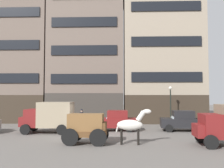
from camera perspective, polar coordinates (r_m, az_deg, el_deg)
name	(u,v)px	position (r m, az deg, el deg)	size (l,w,h in m)	color
ground_plane	(86,135)	(19.30, -6.34, -12.31)	(120.00, 120.00, 0.00)	#605B56
building_far_left	(26,60)	(31.74, -20.30, 5.42)	(7.12, 6.56, 15.17)	#33281E
building_center_left	(88,53)	(29.81, -5.95, 7.44)	(9.38, 6.56, 16.87)	#38332D
building_center_right	(161,58)	(29.89, 11.98, 6.34)	(9.79, 6.56, 15.73)	#33281E
cargo_wagon	(87,126)	(15.76, -6.20, -10.27)	(2.96, 1.62, 1.98)	brown
draft_horse	(131,125)	(15.60, 4.75, -9.89)	(2.35, 0.67, 2.30)	beige
delivery_truck_far	(49,116)	(20.82, -15.10, -7.58)	(4.36, 2.14, 2.62)	maroon
sedan_light	(116,121)	(21.37, 1.02, -8.92)	(3.71, 1.88, 1.83)	maroon
sedan_parked_curb	(182,121)	(22.13, 16.68, -8.60)	(3.81, 2.08, 1.83)	black
pedestrian_officer	(82,117)	(23.90, -7.43, -8.08)	(0.48, 0.48, 1.79)	black
streetlamp_curbside	(171,100)	(24.97, 14.10, -3.91)	(0.32, 0.32, 4.12)	black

